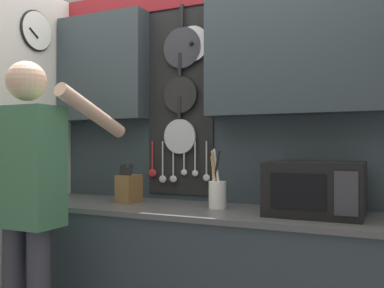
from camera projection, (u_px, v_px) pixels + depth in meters
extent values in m
cube|color=#4C4C4C|center=(187.00, 210.00, 2.49)|extent=(2.23, 0.61, 0.03)
cube|color=#2D383D|center=(207.00, 162.00, 2.77)|extent=(2.80, 0.04, 2.36)
cube|color=#2D383D|center=(103.00, 68.00, 3.00)|extent=(0.68, 0.16, 0.73)
cube|color=#2D383D|center=(293.00, 50.00, 2.44)|extent=(1.05, 0.16, 0.73)
cube|color=black|center=(180.00, 102.00, 2.83)|extent=(0.47, 0.01, 1.22)
cylinder|color=#2D2D33|center=(182.00, 48.00, 2.79)|extent=(0.27, 0.02, 0.27)
cube|color=black|center=(182.00, 16.00, 2.79)|extent=(0.02, 0.02, 0.15)
cylinder|color=black|center=(180.00, 95.00, 2.80)|extent=(0.24, 0.02, 0.24)
cube|color=black|center=(180.00, 65.00, 2.79)|extent=(0.02, 0.02, 0.15)
cylinder|color=#B7B7BC|center=(180.00, 136.00, 2.80)|extent=(0.23, 0.02, 0.23)
cube|color=black|center=(179.00, 108.00, 2.79)|extent=(0.02, 0.02, 0.15)
cylinder|color=silver|center=(192.00, 44.00, 2.76)|extent=(0.23, 0.01, 0.23)
sphere|color=black|center=(191.00, 43.00, 2.75)|extent=(0.03, 0.03, 0.03)
cylinder|color=red|center=(152.00, 156.00, 2.89)|extent=(0.01, 0.01, 0.20)
ellipsoid|color=red|center=(152.00, 173.00, 2.89)|extent=(0.06, 0.01, 0.05)
cylinder|color=silver|center=(163.00, 159.00, 2.85)|extent=(0.01, 0.01, 0.24)
ellipsoid|color=silver|center=(163.00, 179.00, 2.85)|extent=(0.05, 0.01, 0.05)
cylinder|color=silver|center=(173.00, 159.00, 2.82)|extent=(0.01, 0.01, 0.23)
ellipsoid|color=silver|center=(173.00, 179.00, 2.82)|extent=(0.05, 0.01, 0.05)
cylinder|color=silver|center=(184.00, 156.00, 2.78)|extent=(0.01, 0.01, 0.19)
ellipsoid|color=silver|center=(184.00, 172.00, 2.78)|extent=(0.04, 0.01, 0.04)
cylinder|color=silver|center=(195.00, 156.00, 2.75)|extent=(0.01, 0.01, 0.19)
ellipsoid|color=silver|center=(195.00, 173.00, 2.75)|extent=(0.04, 0.01, 0.04)
cylinder|color=silver|center=(207.00, 158.00, 2.72)|extent=(0.01, 0.01, 0.22)
ellipsoid|color=silver|center=(207.00, 178.00, 2.72)|extent=(0.05, 0.01, 0.04)
cylinder|color=white|center=(37.00, 31.00, 2.90)|extent=(0.02, 0.26, 0.26)
torus|color=black|center=(36.00, 31.00, 2.90)|extent=(0.02, 0.28, 0.28)
cube|color=black|center=(34.00, 33.00, 2.86)|extent=(0.01, 0.08, 0.06)
cube|color=black|center=(315.00, 188.00, 2.22)|extent=(0.48, 0.39, 0.28)
cube|color=black|center=(298.00, 191.00, 2.07)|extent=(0.27, 0.01, 0.17)
cube|color=#333338|center=(346.00, 194.00, 1.98)|extent=(0.11, 0.01, 0.21)
cube|color=brown|center=(129.00, 189.00, 2.71)|extent=(0.12, 0.16, 0.17)
cylinder|color=black|center=(121.00, 170.00, 2.70)|extent=(0.02, 0.03, 0.07)
cylinder|color=black|center=(123.00, 171.00, 2.69)|extent=(0.02, 0.03, 0.06)
cylinder|color=black|center=(124.00, 170.00, 2.69)|extent=(0.02, 0.03, 0.07)
cylinder|color=black|center=(126.00, 172.00, 2.68)|extent=(0.02, 0.02, 0.05)
cylinder|color=black|center=(128.00, 171.00, 2.68)|extent=(0.02, 0.03, 0.05)
cylinder|color=black|center=(129.00, 170.00, 2.67)|extent=(0.02, 0.03, 0.07)
cylinder|color=black|center=(131.00, 170.00, 2.67)|extent=(0.02, 0.03, 0.08)
cylinder|color=white|center=(217.00, 195.00, 2.46)|extent=(0.10, 0.10, 0.15)
cylinder|color=silver|center=(213.00, 174.00, 2.46)|extent=(0.04, 0.04, 0.27)
cylinder|color=black|center=(216.00, 174.00, 2.46)|extent=(0.06, 0.03, 0.27)
cylinder|color=silver|center=(217.00, 173.00, 2.45)|extent=(0.06, 0.03, 0.28)
cylinder|color=tan|center=(215.00, 175.00, 2.46)|extent=(0.04, 0.04, 0.26)
cylinder|color=tan|center=(214.00, 177.00, 2.45)|extent=(0.06, 0.04, 0.24)
cube|color=#3D704C|center=(26.00, 166.00, 2.28)|extent=(0.38, 0.22, 0.64)
sphere|color=#DBAD8E|center=(26.00, 81.00, 2.28)|extent=(0.21, 0.21, 0.21)
cylinder|color=#3D704C|center=(2.00, 157.00, 2.41)|extent=(0.08, 0.24, 0.57)
cylinder|color=#DBAD8E|center=(93.00, 112.00, 2.42)|extent=(0.08, 0.56, 0.28)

